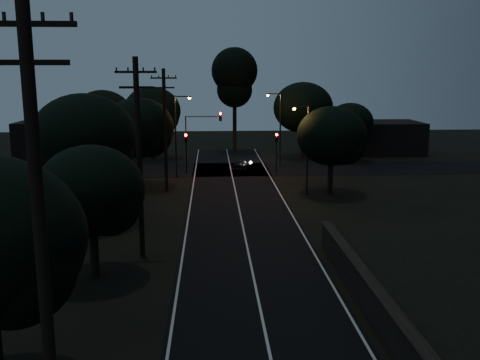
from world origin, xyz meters
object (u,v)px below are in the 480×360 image
signal_mast (203,131)px  streetlight_c (306,143)px  utility_pole_mid (139,156)px  utility_pole_far (165,128)px  signal_right (276,145)px  streetlight_a (178,130)px  streetlight_b (279,124)px  tall_pine (235,77)px  car (241,165)px  utility_pole_near (41,247)px  signal_left (186,146)px

signal_mast → streetlight_c: (8.74, -9.99, 0.01)m
utility_pole_mid → utility_pole_far: utility_pole_mid is taller
signal_right → streetlight_c: bearing=-83.0°
streetlight_a → utility_pole_far: bearing=-96.6°
utility_pole_far → signal_right: bearing=37.0°
utility_pole_far → streetlight_b: (11.31, 12.00, -0.85)m
utility_pole_mid → utility_pole_far: bearing=90.0°
signal_mast → streetlight_b: bearing=26.0°
streetlight_b → signal_mast: bearing=-154.0°
tall_pine → streetlight_b: (4.31, -11.00, -4.93)m
tall_pine → car: (0.10, -13.37, -9.01)m
utility_pole_near → utility_pole_mid: utility_pole_near is taller
streetlight_c → utility_pole_far: bearing=170.4°
utility_pole_mid → streetlight_a: utility_pole_mid is taller
signal_right → tall_pine: bearing=103.5°
tall_pine → streetlight_a: size_ratio=1.66×
streetlight_c → car: (-4.73, 11.63, -3.79)m
utility_pole_near → signal_mast: (3.09, 41.99, -1.91)m
utility_pole_near → signal_left: size_ratio=2.93×
streetlight_c → car: size_ratio=2.27×
utility_pole_mid → signal_right: size_ratio=2.68×
tall_pine → streetlight_b: 12.80m
signal_right → streetlight_a: (-9.91, -1.99, 1.80)m
signal_left → car: 6.35m
utility_pole_mid → streetlight_b: 31.15m
utility_pole_mid → streetlight_b: (11.31, 29.00, -1.10)m
signal_left → signal_mast: (1.69, 0.00, 1.50)m
utility_pole_near → tall_pine: 57.52m
utility_pole_near → streetlight_b: (11.31, 46.00, -1.61)m
utility_pole_far → streetlight_c: utility_pole_far is taller
utility_pole_mid → tall_pine: 40.79m
streetlight_a → signal_right: bearing=11.3°
streetlight_c → car: bearing=112.1°
signal_mast → signal_right: bearing=-0.0°
tall_pine → streetlight_c: bearing=-79.1°
signal_left → streetlight_c: streetlight_c is taller
utility_pole_mid → signal_left: 25.19m
streetlight_c → streetlight_b: bearing=92.1°
utility_pole_near → signal_mast: utility_pole_near is taller
streetlight_c → signal_mast: bearing=131.2°
utility_pole_far → utility_pole_near: bearing=-90.0°
utility_pole_near → utility_pole_far: size_ratio=1.14×
streetlight_c → car: 13.11m
car → utility_pole_near: bearing=101.4°
tall_pine → streetlight_a: (-6.31, -17.00, -4.93)m
signal_right → streetlight_a: bearing=-168.7°
signal_left → car: (5.70, 1.64, -2.27)m
utility_pole_near → utility_pole_far: utility_pole_near is taller
signal_mast → streetlight_a: (-2.39, -1.99, 0.30)m
utility_pole_mid → car: utility_pole_mid is taller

